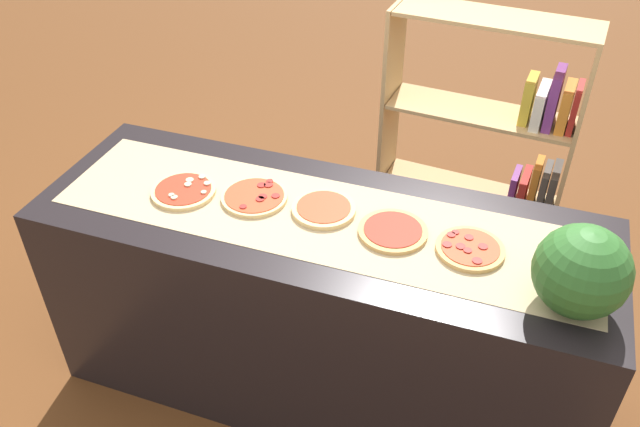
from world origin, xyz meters
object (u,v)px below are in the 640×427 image
at_px(pizza_plain_3, 393,232).
at_px(watermelon, 582,271).
at_px(pizza_plain_2, 324,209).
at_px(pizza_pepperoni_4, 470,249).
at_px(pizza_mushroom_0, 184,191).
at_px(pizza_pepperoni_1, 255,197).
at_px(bookshelf, 496,170).

distance_m(pizza_plain_3, watermelon, 0.65).
relative_size(pizza_plain_2, pizza_pepperoni_4, 1.01).
distance_m(pizza_plain_2, watermelon, 0.93).
bearing_deg(watermelon, pizza_pepperoni_4, 155.15).
height_order(pizza_plain_2, watermelon, watermelon).
bearing_deg(pizza_mushroom_0, pizza_plain_3, 1.56).
relative_size(pizza_mushroom_0, pizza_pepperoni_1, 0.99).
distance_m(pizza_mushroom_0, bookshelf, 1.55).
bearing_deg(bookshelf, pizza_pepperoni_4, -90.70).
xyz_separation_m(pizza_plain_2, bookshelf, (0.56, 0.97, -0.31)).
relative_size(pizza_pepperoni_4, bookshelf, 0.17).
bearing_deg(pizza_pepperoni_1, bookshelf, 49.56).
bearing_deg(bookshelf, pizza_mushroom_0, -137.04).
height_order(pizza_mushroom_0, watermelon, watermelon).
distance_m(pizza_plain_3, bookshelf, 1.10).
distance_m(pizza_plain_2, pizza_pepperoni_4, 0.55).
xyz_separation_m(pizza_pepperoni_4, bookshelf, (0.01, 1.02, -0.31)).
bearing_deg(pizza_plain_2, pizza_pepperoni_1, -176.98).
xyz_separation_m(pizza_pepperoni_4, watermelon, (0.34, -0.16, 0.13)).
bearing_deg(watermelon, pizza_plain_3, 165.39).
xyz_separation_m(watermelon, bookshelf, (-0.33, 1.18, -0.44)).
bearing_deg(pizza_plain_2, bookshelf, 59.84).
bearing_deg(pizza_plain_2, pizza_pepperoni_4, -5.04).
height_order(pizza_plain_3, pizza_pepperoni_4, pizza_pepperoni_4).
distance_m(pizza_plain_2, pizza_plain_3, 0.28).
xyz_separation_m(pizza_plain_2, pizza_pepperoni_4, (0.55, -0.05, -0.00)).
distance_m(pizza_mushroom_0, pizza_pepperoni_4, 1.10).
height_order(pizza_pepperoni_1, pizza_plain_2, same).
height_order(pizza_pepperoni_1, watermelon, watermelon).
xyz_separation_m(pizza_mushroom_0, bookshelf, (1.12, 1.04, -0.31)).
distance_m(pizza_pepperoni_1, pizza_plain_3, 0.55).
bearing_deg(pizza_pepperoni_1, watermelon, -9.33).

